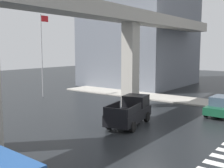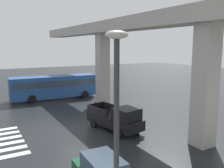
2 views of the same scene
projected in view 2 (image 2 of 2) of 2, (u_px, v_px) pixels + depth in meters
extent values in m
plane|color=black|center=(75.00, 129.00, 20.21)|extent=(120.00, 120.00, 0.00)
cube|color=silver|center=(0.00, 134.00, 18.93)|extent=(0.55, 2.80, 0.01)
cube|color=silver|center=(2.00, 139.00, 17.98)|extent=(0.55, 2.80, 0.01)
cube|color=silver|center=(3.00, 144.00, 17.03)|extent=(0.55, 2.80, 0.01)
cube|color=silver|center=(5.00, 150.00, 16.09)|extent=(0.55, 2.80, 0.01)
cube|color=silver|center=(7.00, 157.00, 15.14)|extent=(0.55, 2.80, 0.01)
cube|color=#ADA89E|center=(140.00, 23.00, 21.93)|extent=(52.14, 2.32, 1.20)
cube|color=#ADA89E|center=(103.00, 68.00, 29.09)|extent=(1.30, 1.30, 8.29)
cube|color=#ADA89E|center=(205.00, 86.00, 16.24)|extent=(1.30, 1.30, 8.29)
cube|color=black|center=(114.00, 120.00, 19.93)|extent=(5.38, 2.88, 0.80)
cube|color=black|center=(127.00, 114.00, 18.72)|extent=(2.02, 2.05, 0.90)
cube|color=#3F5160|center=(131.00, 115.00, 18.37)|extent=(0.43, 1.66, 0.77)
cube|color=black|center=(113.00, 108.00, 21.24)|extent=(2.62, 0.63, 0.60)
cube|color=black|center=(97.00, 111.00, 20.11)|extent=(2.62, 0.63, 0.60)
cube|color=black|center=(96.00, 106.00, 21.68)|extent=(0.45, 1.73, 0.60)
cylinder|color=black|center=(136.00, 128.00, 19.40)|extent=(0.80, 0.43, 0.76)
cylinder|color=black|center=(119.00, 133.00, 18.23)|extent=(0.80, 0.43, 0.76)
cylinder|color=black|center=(110.00, 119.00, 21.76)|extent=(0.80, 0.43, 0.76)
cylinder|color=black|center=(94.00, 123.00, 20.59)|extent=(0.80, 0.43, 0.76)
cube|color=#234C8C|center=(54.00, 86.00, 31.48)|extent=(2.98, 10.90, 2.70)
cube|color=#2D3D4C|center=(54.00, 83.00, 31.40)|extent=(3.00, 10.36, 0.76)
cube|color=#2D3D4C|center=(92.00, 81.00, 33.82)|extent=(2.25, 0.18, 1.49)
cylinder|color=black|center=(79.00, 91.00, 34.42)|extent=(0.39, 0.97, 0.96)
cylinder|color=black|center=(85.00, 94.00, 32.26)|extent=(0.39, 0.97, 0.96)
cylinder|color=black|center=(29.00, 95.00, 31.41)|extent=(0.39, 0.97, 0.96)
cylinder|color=black|center=(32.00, 99.00, 29.25)|extent=(0.39, 0.97, 0.96)
cube|color=#384756|center=(103.00, 165.00, 11.32)|extent=(2.28, 1.56, 0.76)
cylinder|color=#38383D|center=(116.00, 160.00, 7.17)|extent=(0.16, 0.16, 7.00)
ellipsoid|color=beige|center=(117.00, 35.00, 6.61)|extent=(0.44, 0.70, 0.24)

